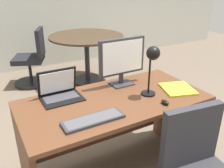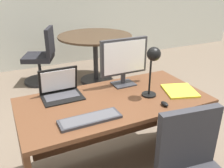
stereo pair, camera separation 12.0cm
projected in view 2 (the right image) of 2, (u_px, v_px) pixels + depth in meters
The scene contains 10 objects.
ground at pixel (68, 103), 3.53m from camera, with size 12.00×12.00×0.00m, color #6B5B4C.
desk at pixel (111, 121), 2.12m from camera, with size 1.52×0.76×0.75m.
monitor at pixel (124, 59), 2.16m from camera, with size 0.45×0.16×0.43m.
laptop at pixel (60, 87), 2.03m from camera, with size 0.32×0.25×0.23m.
keyboard at pixel (90, 119), 1.69m from camera, with size 0.44×0.14×0.02m.
mouse at pixel (165, 104), 1.88m from camera, with size 0.04×0.08×0.03m.
desk_lamp at pixel (153, 61), 1.91m from camera, with size 0.12×0.14×0.42m.
book at pixel (180, 91), 2.12m from camera, with size 0.33×0.34×0.02m.
meeting_table at pixel (95, 47), 4.03m from camera, with size 1.20×1.20×0.80m.
meeting_chair_near at pixel (42, 60), 4.09m from camera, with size 0.62×0.60×0.93m.
Camera 2 is at (-0.78, -1.59, 1.66)m, focal length 39.28 mm.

